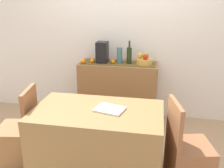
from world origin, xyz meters
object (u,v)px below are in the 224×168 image
at_px(sideboard_console, 118,92).
at_px(chair_near_window, 19,142).
at_px(fruit_bowl, 144,61).
at_px(chair_by_corner, 187,161).
at_px(open_book, 110,109).
at_px(ceramic_vase, 120,55).
at_px(dining_table, 98,142).
at_px(wine_bottle, 129,55).
at_px(coffee_maker, 102,52).

relative_size(sideboard_console, chair_near_window, 1.27).
distance_m(sideboard_console, chair_near_window, 1.58).
distance_m(fruit_bowl, chair_by_corner, 1.55).
xyz_separation_m(open_book, chair_near_window, (-1.03, -0.02, -0.48)).
height_order(fruit_bowl, open_book, fruit_bowl).
xyz_separation_m(ceramic_vase, open_book, (0.10, -1.26, -0.25)).
bearing_deg(dining_table, chair_by_corner, -0.23).
xyz_separation_m(dining_table, chair_near_window, (-0.91, 0.00, -0.10)).
bearing_deg(fruit_bowl, chair_near_window, -134.98).
height_order(fruit_bowl, wine_bottle, wine_bottle).
relative_size(ceramic_vase, chair_near_window, 0.26).
bearing_deg(chair_by_corner, coffee_maker, 131.78).
bearing_deg(coffee_maker, dining_table, -79.51).
xyz_separation_m(ceramic_vase, dining_table, (-0.02, -1.28, -0.63)).
xyz_separation_m(coffee_maker, dining_table, (0.24, -1.28, -0.67)).
distance_m(wine_bottle, ceramic_vase, 0.14).
height_order(open_book, chair_by_corner, chair_by_corner).
distance_m(fruit_bowl, chair_near_window, 1.93).
distance_m(fruit_bowl, open_book, 1.30).
xyz_separation_m(chair_near_window, chair_by_corner, (1.83, -0.01, 0.00)).
bearing_deg(chair_near_window, wine_bottle, 50.20).
bearing_deg(sideboard_console, chair_by_corner, -54.69).
bearing_deg(chair_near_window, coffee_maker, 62.22).
relative_size(chair_near_window, chair_by_corner, 1.00).
xyz_separation_m(coffee_maker, ceramic_vase, (0.26, 0.00, -0.04)).
distance_m(sideboard_console, chair_by_corner, 1.59).
bearing_deg(ceramic_vase, dining_table, -90.87).
distance_m(ceramic_vase, chair_near_window, 1.75).
relative_size(coffee_maker, dining_table, 0.23).
bearing_deg(chair_near_window, sideboard_console, 54.51).
relative_size(fruit_bowl, ceramic_vase, 0.97).
bearing_deg(chair_near_window, ceramic_vase, 53.97).
bearing_deg(chair_near_window, open_book, 1.05).
distance_m(coffee_maker, chair_near_window, 1.64).
height_order(sideboard_console, wine_bottle, wine_bottle).
relative_size(open_book, chair_by_corner, 0.31).
relative_size(wine_bottle, chair_near_window, 0.37).
bearing_deg(sideboard_console, fruit_bowl, 0.00).
bearing_deg(wine_bottle, chair_by_corner, -59.51).
bearing_deg(chair_near_window, dining_table, -0.15).
relative_size(sideboard_console, fruit_bowl, 5.03).
bearing_deg(chair_by_corner, sideboard_console, 125.31).
distance_m(sideboard_console, open_book, 1.30).
xyz_separation_m(wine_bottle, coffee_maker, (-0.39, 0.00, 0.03)).
height_order(wine_bottle, chair_by_corner, wine_bottle).
height_order(fruit_bowl, ceramic_vase, ceramic_vase).
distance_m(fruit_bowl, coffee_maker, 0.62).
distance_m(sideboard_console, ceramic_vase, 0.56).
xyz_separation_m(sideboard_console, wine_bottle, (0.15, 0.00, 0.57)).
distance_m(fruit_bowl, wine_bottle, 0.23).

